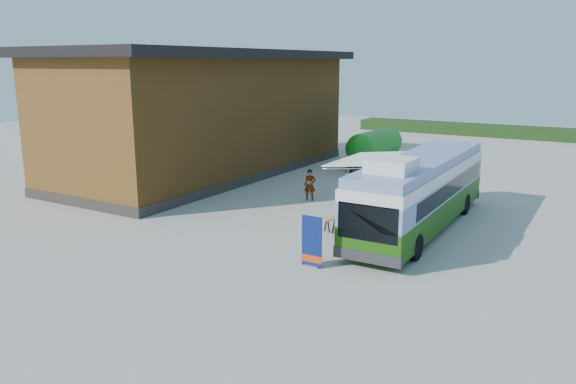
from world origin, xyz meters
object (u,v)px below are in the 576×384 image
Objects in this scene: banner at (312,246)px; person_b at (348,181)px; person_a at (310,185)px; bus at (420,190)px; picnic_table at (347,217)px; slurry_tanker at (375,146)px.

banner is 0.95× the size of person_b.
person_b reaches higher than person_a.
person_b is (-3.08, 9.39, 0.21)m from banner.
bus reaches higher than person_b.
picnic_table is at bearing -69.00° from person_a.
bus is 3.23m from picnic_table.
bus is 6.38× the size of banner.
banner is at bearing -84.28° from person_a.
banner is 9.45m from person_a.
bus reaches higher than banner.
bus is 14.43m from slurry_tanker.
person_b reaches higher than picnic_table.
picnic_table is 5.73m from person_b.
person_b is at bearing 145.63° from bus.
picnic_table is 1.18× the size of person_a.
slurry_tanker is (-4.83, 14.50, 0.75)m from picnic_table.
person_a is (-3.96, 4.03, 0.15)m from picnic_table.
banner is 1.14× the size of person_a.
banner is at bearing -61.76° from picnic_table.
bus is 6.68m from person_a.
picnic_table is 5.65m from person_a.
slurry_tanker is at bearing 105.78° from banner.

